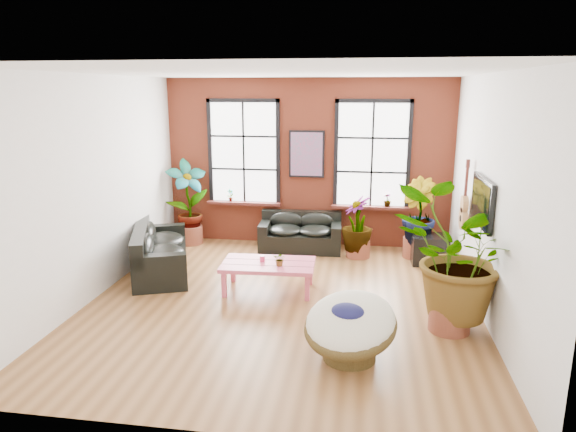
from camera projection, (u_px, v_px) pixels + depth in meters
name	position (u px, v px, depth m)	size (l,w,h in m)	color
room	(284.00, 192.00, 7.83)	(6.04, 6.54, 3.54)	brown
sofa_back	(301.00, 233.00, 10.69)	(1.72, 0.90, 0.77)	black
sofa_left	(158.00, 252.00, 9.34)	(1.60, 2.32, 0.85)	black
coffee_table	(268.00, 266.00, 8.46)	(1.55, 0.93, 0.58)	#CA4865
papasan_chair	(350.00, 325.00, 6.30)	(1.50, 1.50, 0.86)	#4F3E1C
poster	(307.00, 154.00, 10.69)	(0.74, 0.06, 0.98)	black
tv_wall_unit	(476.00, 205.00, 7.88)	(0.13, 1.86, 1.20)	black
media_box	(429.00, 249.00, 9.84)	(0.69, 0.58, 0.55)	black
pot_back_left	(190.00, 235.00, 11.14)	(0.63, 0.63, 0.39)	brown
pot_back_right	(417.00, 247.00, 10.22)	(0.71, 0.71, 0.40)	brown
pot_right_wall	(450.00, 316.00, 7.10)	(0.62, 0.62, 0.42)	brown
pot_mid	(358.00, 248.00, 10.24)	(0.60, 0.60, 0.34)	brown
floor_plant_back_left	(188.00, 199.00, 10.95)	(0.89, 0.60, 1.68)	#173D10
floor_plant_back_right	(417.00, 214.00, 10.09)	(0.79, 0.64, 1.44)	#173D10
floor_plant_right_wall	(456.00, 257.00, 6.92)	(1.63, 1.42, 1.82)	#173D10
floor_plant_mid	(357.00, 224.00, 10.10)	(0.61, 0.61, 1.10)	#173D10
table_plant	(280.00, 259.00, 8.27)	(0.21, 0.18, 0.23)	#173D10
sill_plant_left	(230.00, 195.00, 11.10)	(0.14, 0.10, 0.27)	#173D10
sill_plant_right	(387.00, 200.00, 10.61)	(0.15, 0.15, 0.27)	#173D10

